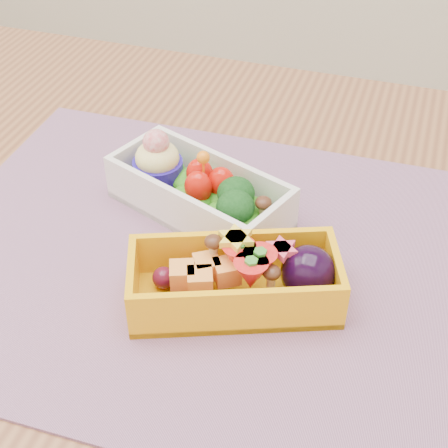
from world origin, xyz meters
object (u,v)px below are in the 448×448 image
(table, at_px, (204,345))
(bento_yellow, at_px, (239,279))
(bento_white, at_px, (199,191))
(placemat, at_px, (214,259))

(table, bearing_deg, bento_yellow, -32.52)
(table, distance_m, bento_yellow, 0.14)
(table, height_order, bento_yellow, bento_yellow)
(table, distance_m, bento_white, 0.15)
(bento_white, height_order, bento_yellow, bento_white)
(placemat, distance_m, bento_white, 0.07)
(table, bearing_deg, placemat, 67.74)
(bento_white, distance_m, bento_yellow, 0.12)
(placemat, relative_size, bento_white, 2.74)
(placemat, height_order, bento_yellow, bento_yellow)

